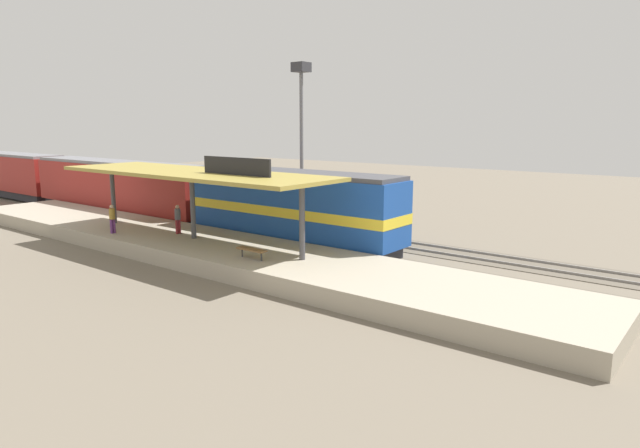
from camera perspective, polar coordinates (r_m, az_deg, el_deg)
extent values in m
plane|color=#706656|center=(36.77, -4.78, -1.18)|extent=(120.00, 120.00, 0.00)
cube|color=#5F5649|center=(35.36, -6.98, -1.66)|extent=(3.20, 110.00, 0.04)
cube|color=gray|center=(34.86, -7.82, -1.75)|extent=(0.10, 110.00, 0.16)
cube|color=gray|center=(35.85, -6.17, -1.38)|extent=(0.10, 110.00, 0.16)
cube|color=#5F5649|center=(38.67, -2.16, -0.55)|extent=(3.20, 110.00, 0.04)
cube|color=gray|center=(38.12, -2.86, -0.62)|extent=(0.10, 110.00, 0.16)
cube|color=gray|center=(39.20, -1.48, -0.31)|extent=(0.10, 110.00, 0.16)
cube|color=#A89E89|center=(32.27, -12.79, -2.22)|extent=(6.00, 44.00, 0.90)
cylinder|color=#47474C|center=(26.19, -1.86, 0.16)|extent=(0.28, 0.28, 3.60)
cylinder|color=#47474C|center=(31.87, -12.95, 1.73)|extent=(0.28, 0.28, 3.60)
cylinder|color=#47474C|center=(38.38, -20.51, 2.77)|extent=(0.28, 0.28, 3.60)
cube|color=#A38E3D|center=(31.65, -13.09, 5.13)|extent=(5.20, 18.00, 0.20)
cube|color=black|center=(28.89, -8.62, 5.90)|extent=(0.12, 4.80, 0.90)
cylinder|color=#333338|center=(26.40, -6.05, -3.35)|extent=(0.07, 0.07, 0.42)
cylinder|color=#333338|center=(27.30, -8.01, -2.93)|extent=(0.07, 0.07, 0.42)
cube|color=brown|center=(26.79, -7.06, -2.62)|extent=(0.44, 1.70, 0.08)
cube|color=#28282D|center=(33.01, -2.89, -1.59)|extent=(2.60, 13.60, 0.70)
cube|color=#19479E|center=(32.64, -2.92, 2.02)|extent=(2.90, 14.40, 3.50)
cube|color=#47474C|center=(32.43, -2.95, 5.29)|extent=(2.78, 14.11, 0.24)
cube|color=yellow|center=(32.68, -2.92, 1.57)|extent=(2.93, 14.43, 0.56)
cube|color=#28282D|center=(46.67, -19.82, 1.34)|extent=(2.60, 19.20, 0.70)
cube|color=maroon|center=(46.42, -19.97, 3.77)|extent=(2.90, 20.00, 3.30)
cube|color=slate|center=(46.27, -20.10, 5.95)|extent=(2.78, 19.60, 0.24)
cube|color=#28282D|center=(65.14, -29.64, 2.99)|extent=(2.60, 19.20, 0.70)
cube|color=maroon|center=(64.96, -29.80, 4.74)|extent=(2.90, 20.00, 3.30)
cube|color=slate|center=(64.85, -29.94, 6.30)|extent=(2.78, 19.60, 0.24)
cube|color=#28282D|center=(39.51, -3.75, 0.39)|extent=(2.50, 11.20, 0.70)
cube|color=#6B6056|center=(39.26, -3.78, 2.76)|extent=(2.80, 12.00, 2.60)
cube|color=#554D45|center=(39.10, -3.81, 4.83)|extent=(2.69, 11.76, 0.24)
cylinder|color=slate|center=(42.02, -1.90, 7.85)|extent=(0.28, 0.28, 11.00)
cube|color=#333338|center=(42.17, -1.95, 15.82)|extent=(1.10, 1.10, 0.70)
cylinder|color=maroon|center=(33.62, -14.51, -0.28)|extent=(0.16, 0.16, 0.84)
cylinder|color=maroon|center=(33.72, -14.27, -0.24)|extent=(0.16, 0.16, 0.84)
cylinder|color=#4C4C51|center=(33.55, -14.44, 0.98)|extent=(0.34, 0.34, 0.64)
sphere|color=tan|center=(33.48, -14.48, 1.71)|extent=(0.23, 0.23, 0.23)
cylinder|color=#663375|center=(34.93, -20.66, -0.23)|extent=(0.16, 0.16, 0.84)
cylinder|color=#663375|center=(35.02, -20.41, -0.19)|extent=(0.16, 0.16, 0.84)
cylinder|color=olive|center=(34.86, -20.61, 0.99)|extent=(0.34, 0.34, 0.64)
sphere|color=tan|center=(34.80, -20.66, 1.69)|extent=(0.23, 0.23, 0.23)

